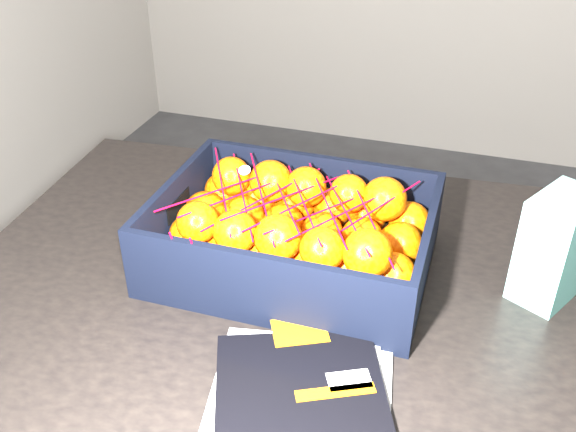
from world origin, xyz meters
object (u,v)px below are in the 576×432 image
(produce_crate, at_px, (294,245))
(retail_carton, at_px, (556,247))
(table, at_px, (335,334))
(magazine_stack, at_px, (299,416))

(produce_crate, height_order, retail_carton, retail_carton)
(table, height_order, magazine_stack, magazine_stack)
(retail_carton, bearing_deg, magazine_stack, -100.31)
(produce_crate, distance_m, retail_carton, 0.39)
(magazine_stack, relative_size, produce_crate, 0.81)
(table, distance_m, produce_crate, 0.16)
(table, relative_size, produce_crate, 2.96)
(produce_crate, relative_size, retail_carton, 2.53)
(magazine_stack, xyz_separation_m, retail_carton, (0.28, 0.35, 0.07))
(magazine_stack, height_order, produce_crate, produce_crate)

